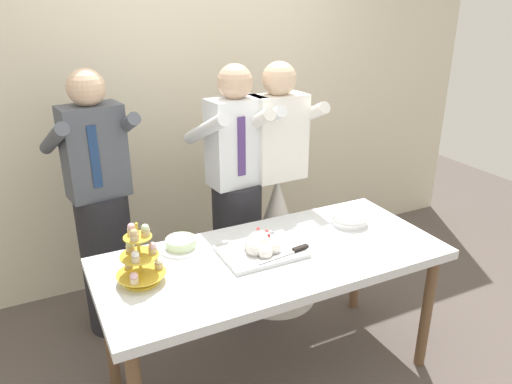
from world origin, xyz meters
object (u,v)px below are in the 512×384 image
main_cake_tray (262,247)px  plate_stack (349,218)px  dessert_table (273,267)px  round_cake (181,244)px  cupcake_stand (140,260)px  person_groom (237,208)px  person_bride (277,224)px  person_guest (103,222)px

main_cake_tray → plate_stack: 0.63m
dessert_table → round_cake: bearing=145.8°
dessert_table → main_cake_tray: 0.13m
cupcake_stand → plate_stack: bearing=3.8°
plate_stack → person_groom: 0.73m
cupcake_stand → round_cake: (0.27, 0.23, -0.09)m
person_groom → person_bride: same height
cupcake_stand → main_cake_tray: (0.63, -0.01, -0.08)m
plate_stack → person_guest: (-1.29, 0.73, -0.06)m
dessert_table → cupcake_stand: (-0.67, 0.05, 0.19)m
person_groom → main_cake_tray: bearing=-103.0°
person_bride → cupcake_stand: bearing=-149.8°
plate_stack → person_bride: (-0.19, 0.53, -0.23)m
dessert_table → person_bride: bearing=59.7°
round_cake → person_groom: size_ratio=0.14×
main_cake_tray → person_groom: size_ratio=0.26×
dessert_table → round_cake: round_cake is taller
dessert_table → plate_stack: 0.60m
cupcake_stand → person_bride: (1.06, 0.62, -0.31)m
main_cake_tray → person_guest: size_ratio=0.26×
dessert_table → person_guest: bearing=129.4°
cupcake_stand → dessert_table: bearing=-3.8°
round_cake → plate_stack: bearing=-8.5°
person_groom → person_bride: (0.29, -0.02, -0.16)m
cupcake_stand → round_cake: cupcake_stand is taller
dessert_table → main_cake_tray: main_cake_tray is taller
plate_stack → dessert_table: bearing=-167.5°
plate_stack → round_cake: 0.99m
plate_stack → person_bride: size_ratio=0.13×
person_groom → person_bride: 0.33m
person_guest → round_cake: bearing=-62.8°
cupcake_stand → person_bride: 1.27m
dessert_table → plate_stack: bearing=12.5°
plate_stack → person_guest: bearing=150.3°
person_bride → person_guest: (-1.09, 0.20, 0.16)m
cupcake_stand → person_guest: 0.83m
round_cake → person_groom: person_groom is taller
cupcake_stand → person_groom: 1.01m
person_bride → person_guest: 1.12m
main_cake_tray → person_bride: (0.43, 0.63, -0.23)m
plate_stack → person_groom: bearing=130.9°
plate_stack → person_groom: size_ratio=0.13×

